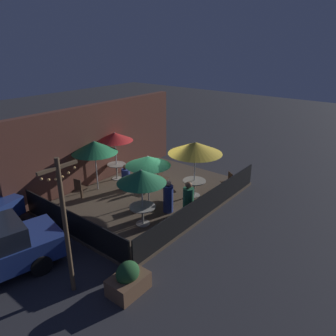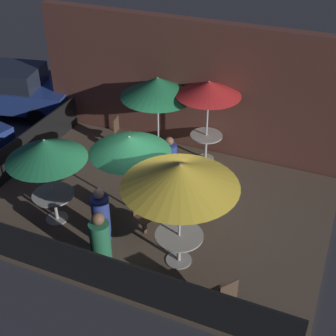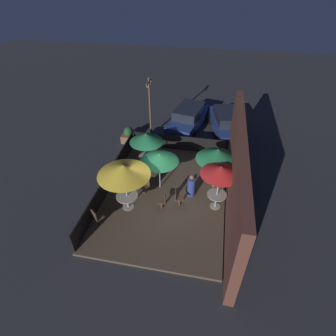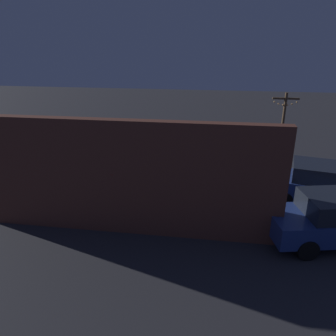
% 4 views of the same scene
% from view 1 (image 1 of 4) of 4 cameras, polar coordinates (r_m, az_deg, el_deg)
% --- Properties ---
extents(ground_plane, '(60.00, 60.00, 0.00)m').
position_cam_1_polar(ground_plane, '(14.55, -3.25, -5.19)').
color(ground_plane, '#2D2D33').
extents(patio_deck, '(8.19, 5.83, 0.12)m').
position_cam_1_polar(patio_deck, '(14.52, -3.26, -4.98)').
color(patio_deck, brown).
rests_on(patio_deck, ground_plane).
extents(building_wall, '(9.79, 0.36, 3.79)m').
position_cam_1_polar(building_wall, '(15.97, -11.90, 4.18)').
color(building_wall, brown).
rests_on(building_wall, ground_plane).
extents(fence_front, '(7.99, 0.05, 0.95)m').
position_cam_1_polar(fence_front, '(12.74, 6.47, -6.38)').
color(fence_front, black).
rests_on(fence_front, patio_deck).
extents(fence_side_left, '(0.05, 5.63, 0.95)m').
position_cam_1_polar(fence_side_left, '(11.93, -16.47, -9.27)').
color(fence_side_left, black).
rests_on(fence_side_left, patio_deck).
extents(patio_umbrella_0, '(2.29, 2.29, 2.44)m').
position_cam_1_polar(patio_umbrella_0, '(13.69, 4.78, 3.52)').
color(patio_umbrella_0, '#B2B2B7').
rests_on(patio_umbrella_0, patio_deck).
extents(patio_umbrella_1, '(1.72, 1.72, 2.34)m').
position_cam_1_polar(patio_umbrella_1, '(15.64, -9.27, 5.40)').
color(patio_umbrella_1, '#B2B2B7').
rests_on(patio_umbrella_1, patio_deck).
extents(patio_umbrella_2, '(1.78, 1.78, 2.16)m').
position_cam_1_polar(patio_umbrella_2, '(11.54, -4.65, -1.47)').
color(patio_umbrella_2, '#B2B2B7').
rests_on(patio_umbrella_2, patio_deck).
extents(patio_umbrella_3, '(1.86, 1.86, 2.03)m').
position_cam_1_polar(patio_umbrella_3, '(13.24, -3.50, 1.25)').
color(patio_umbrella_3, '#B2B2B7').
rests_on(patio_umbrella_3, patio_deck).
extents(patio_umbrella_4, '(2.02, 2.02, 2.29)m').
position_cam_1_polar(patio_umbrella_4, '(14.70, -12.70, 3.59)').
color(patio_umbrella_4, '#B2B2B7').
rests_on(patio_umbrella_4, patio_deck).
extents(dining_table_0, '(1.00, 1.00, 0.72)m').
position_cam_1_polar(dining_table_0, '(14.27, 4.58, -2.68)').
color(dining_table_0, '#9E998E').
rests_on(dining_table_0, patio_deck).
extents(dining_table_1, '(0.89, 0.89, 0.77)m').
position_cam_1_polar(dining_table_1, '(16.12, -8.95, 0.16)').
color(dining_table_1, '#9E998E').
rests_on(dining_table_1, patio_deck).
extents(dining_table_2, '(0.96, 0.96, 0.73)m').
position_cam_1_polar(dining_table_2, '(12.12, -4.46, -7.27)').
color(dining_table_2, '#9E998E').
rests_on(dining_table_2, patio_deck).
extents(patio_chair_0, '(0.56, 0.56, 0.90)m').
position_cam_1_polar(patio_chair_0, '(14.87, 10.34, -2.33)').
color(patio_chair_0, '#4C3828').
rests_on(patio_chair_0, patio_deck).
extents(patio_chair_1, '(0.45, 0.45, 0.94)m').
position_cam_1_polar(patio_chair_1, '(15.01, -1.01, -1.59)').
color(patio_chair_1, '#4C3828').
rests_on(patio_chair_1, patio_deck).
extents(patio_chair_2, '(0.54, 0.54, 0.90)m').
position_cam_1_polar(patio_chair_2, '(13.79, 0.11, -3.92)').
color(patio_chair_2, '#4C3828').
rests_on(patio_chair_2, patio_deck).
extents(patio_chair_3, '(0.46, 0.46, 0.95)m').
position_cam_1_polar(patio_chair_3, '(14.45, -15.09, -3.32)').
color(patio_chair_3, '#4C3828').
rests_on(patio_chair_3, patio_deck).
extents(patio_chair_4, '(0.45, 0.45, 0.92)m').
position_cam_1_polar(patio_chair_4, '(15.18, -3.68, -1.43)').
color(patio_chair_4, '#4C3828').
rests_on(patio_chair_4, patio_deck).
extents(patron_0, '(0.46, 0.46, 1.34)m').
position_cam_1_polar(patron_0, '(12.82, 3.55, -5.49)').
color(patron_0, '#236642').
rests_on(patron_0, patio_deck).
extents(patron_1, '(0.51, 0.51, 1.35)m').
position_cam_1_polar(patron_1, '(12.91, 0.03, -5.20)').
color(patron_1, navy).
rests_on(patron_1, patio_deck).
extents(patron_2, '(0.49, 0.49, 1.21)m').
position_cam_1_polar(patron_2, '(14.95, -7.34, -1.81)').
color(patron_2, navy).
rests_on(patron_2, patio_deck).
extents(planter_box, '(1.09, 0.77, 0.96)m').
position_cam_1_polar(planter_box, '(9.51, -6.96, -18.77)').
color(planter_box, brown).
rests_on(planter_box, ground_plane).
extents(light_post, '(1.10, 0.12, 3.92)m').
position_cam_1_polar(light_post, '(8.87, -17.54, -8.84)').
color(light_post, brown).
rests_on(light_post, ground_plane).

